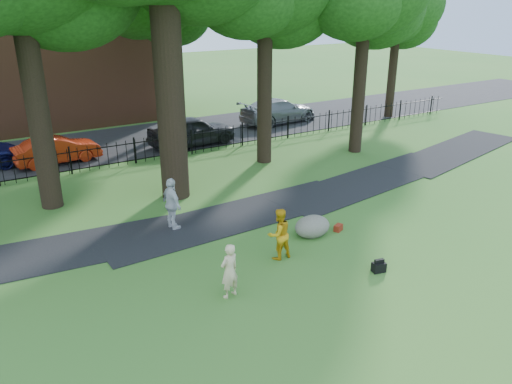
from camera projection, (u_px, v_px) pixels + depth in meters
ground at (270, 270)px, 14.73m from camera, size 120.00×120.00×0.00m
footpath at (235, 217)px, 18.32m from camera, size 36.07×3.85×0.03m
street at (112, 144)px, 27.45m from camera, size 80.00×7.00×0.02m
iron_fence at (135, 151)px, 24.05m from camera, size 44.00×0.04×1.20m
woman at (229, 271)px, 13.17m from camera, size 0.64×0.49×1.56m
man at (279, 234)px, 15.15m from camera, size 0.80×0.63×1.63m
pedestrian at (172, 204)px, 17.03m from camera, size 0.58×1.14×1.86m
boulder at (312, 225)px, 16.79m from camera, size 1.41×1.14×0.74m
backpack at (379, 267)px, 14.60m from camera, size 0.43×0.32×0.29m
red_bag at (338, 228)px, 17.19m from camera, size 0.38×0.32×0.23m
red_sedan at (57, 150)px, 24.09m from camera, size 4.10×1.69×1.32m
grey_car at (192, 131)px, 26.97m from camera, size 4.89×2.22×1.63m
silver_car at (278, 111)px, 31.93m from camera, size 5.55×2.77×1.55m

